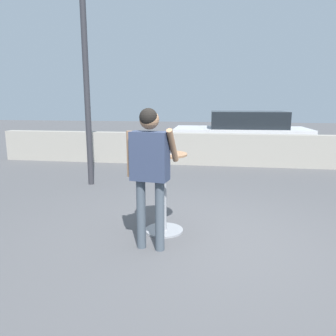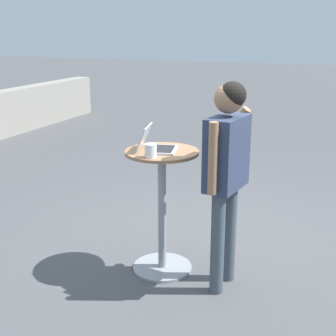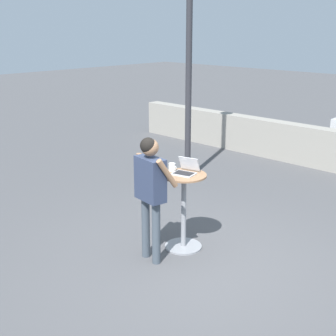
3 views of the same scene
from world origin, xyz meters
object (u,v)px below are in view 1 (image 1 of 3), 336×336
at_px(laptop, 164,149).
at_px(coffee_mug, 147,149).
at_px(parked_car_near_street, 242,132).
at_px(cafe_table, 164,188).
at_px(standing_person, 150,161).
at_px(street_lamp, 84,37).

xyz_separation_m(laptop, coffee_mug, (-0.21, -0.05, 0.01)).
xyz_separation_m(laptop, parked_car_near_street, (1.47, 6.94, -0.39)).
xyz_separation_m(cafe_table, laptop, (-0.01, 0.05, 0.52)).
xyz_separation_m(cafe_table, parked_car_near_street, (1.46, 6.99, 0.14)).
relative_size(standing_person, street_lamp, 0.36).
bearing_deg(street_lamp, laptop, -48.94).
xyz_separation_m(standing_person, street_lamp, (-1.94, 2.91, 1.93)).
relative_size(coffee_mug, street_lamp, 0.03).
relative_size(cafe_table, street_lamp, 0.23).
bearing_deg(parked_car_near_street, laptop, -101.95).
xyz_separation_m(parked_car_near_street, street_lamp, (-3.46, -4.65, 2.27)).
distance_m(laptop, parked_car_near_street, 7.11).
xyz_separation_m(coffee_mug, street_lamp, (-1.78, 2.34, 1.87)).
height_order(cafe_table, parked_car_near_street, parked_car_near_street).
relative_size(coffee_mug, parked_car_near_street, 0.03).
relative_size(laptop, coffee_mug, 2.78).
height_order(cafe_table, street_lamp, street_lamp).
distance_m(cafe_table, laptop, 0.53).
distance_m(laptop, coffee_mug, 0.22).
bearing_deg(parked_car_near_street, street_lamp, -126.67).
xyz_separation_m(coffee_mug, standing_person, (0.16, -0.57, -0.06)).
bearing_deg(standing_person, coffee_mug, 105.31).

